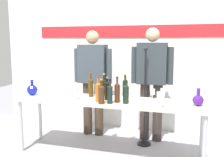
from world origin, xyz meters
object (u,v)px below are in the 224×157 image
at_px(wine_glass_left_0, 75,91).
at_px(wine_glass_right_4, 162,98).
at_px(presenter_left, 93,76).
at_px(wine_glass_right_1, 180,99).
at_px(decanter_blue_right, 198,100).
at_px(wine_bottle_4, 91,87).
at_px(wine_glass_right_5, 163,91).
at_px(wine_bottle_7, 126,93).
at_px(wine_glass_right_0, 159,95).
at_px(wine_bottle_1, 104,87).
at_px(wine_bottle_5, 101,94).
at_px(wine_glass_left_2, 66,87).
at_px(presenter_right, 152,77).
at_px(wine_bottle_3, 125,87).
at_px(display_table, 109,104).
at_px(microphone_stand, 144,113).
at_px(wine_bottle_2, 110,93).
at_px(wine_glass_left_5, 66,91).
at_px(wine_glass_left_4, 74,88).
at_px(wine_glass_right_3, 153,92).
at_px(wine_bottle_0, 117,92).
at_px(wine_glass_left_1, 45,90).
at_px(wine_glass_right_2, 171,92).
at_px(wine_glass_left_3, 54,87).
at_px(decanter_blue_left, 32,90).
at_px(wine_bottle_8, 107,90).
at_px(wine_bottle_6, 98,91).

bearing_deg(wine_glass_left_0, wine_glass_right_4, -6.27).
relative_size(presenter_left, wine_glass_right_1, 12.80).
bearing_deg(decanter_blue_right, presenter_left, 156.64).
bearing_deg(wine_bottle_4, wine_glass_right_5, 5.87).
relative_size(wine_bottle_7, wine_glass_right_0, 2.04).
bearing_deg(wine_bottle_1, wine_bottle_4, -142.95).
relative_size(wine_bottle_5, wine_bottle_7, 1.06).
bearing_deg(wine_glass_left_2, presenter_right, 21.08).
height_order(presenter_left, wine_bottle_3, presenter_left).
bearing_deg(wine_bottle_5, wine_bottle_7, 19.96).
xyz_separation_m(display_table, microphone_stand, (0.40, 0.45, -0.21)).
height_order(wine_bottle_2, wine_glass_left_5, wine_bottle_2).
relative_size(wine_glass_left_4, wine_glass_right_3, 0.97).
bearing_deg(wine_bottle_7, wine_glass_left_2, 160.88).
bearing_deg(display_table, wine_glass_left_0, -165.88).
xyz_separation_m(wine_bottle_0, wine_bottle_4, (-0.44, 0.23, 0.00)).
bearing_deg(display_table, wine_bottle_7, -26.99).
xyz_separation_m(wine_glass_left_1, wine_glass_right_2, (1.61, 0.39, -0.01)).
relative_size(wine_bottle_7, wine_glass_right_4, 1.79).
bearing_deg(microphone_stand, wine_bottle_4, -154.26).
xyz_separation_m(decanter_blue_right, wine_glass_right_0, (-0.46, 0.00, 0.03)).
relative_size(wine_bottle_1, wine_glass_left_2, 2.27).
relative_size(wine_glass_right_2, microphone_stand, 0.10).
distance_m(display_table, wine_glass_left_3, 0.88).
bearing_deg(wine_bottle_5, wine_glass_left_3, 157.07).
xyz_separation_m(presenter_left, wine_glass_right_3, (1.01, -0.48, -0.12)).
bearing_deg(wine_glass_right_2, wine_glass_right_0, -119.57).
bearing_deg(wine_glass_right_1, presenter_right, 118.88).
bearing_deg(wine_glass_left_5, decanter_blue_left, 174.02).
relative_size(wine_glass_left_4, wine_glass_left_5, 0.92).
bearing_deg(wine_bottle_2, wine_glass_right_1, 4.67).
height_order(presenter_left, wine_bottle_8, presenter_left).
relative_size(wine_glass_right_0, wine_glass_right_4, 0.88).
bearing_deg(wine_bottle_8, wine_glass_right_0, -1.04).
relative_size(wine_bottle_0, wine_glass_left_1, 2.01).
relative_size(wine_bottle_0, wine_glass_left_3, 2.20).
height_order(display_table, decanter_blue_right, decanter_blue_right).
bearing_deg(wine_bottle_0, wine_glass_right_0, 11.35).
xyz_separation_m(wine_bottle_3, wine_bottle_4, (-0.47, -0.07, -0.00)).
distance_m(presenter_right, wine_glass_left_2, 1.28).
relative_size(decanter_blue_left, wine_glass_left_5, 1.47).
height_order(wine_glass_left_1, microphone_stand, microphone_stand).
relative_size(display_table, wine_bottle_1, 7.96).
xyz_separation_m(display_table, wine_bottle_5, (-0.02, -0.23, 0.19)).
relative_size(decanter_blue_left, wine_glass_left_3, 1.49).
bearing_deg(presenter_right, presenter_left, 180.00).
bearing_deg(wine_glass_left_5, wine_glass_right_4, -7.14).
height_order(decanter_blue_right, wine_glass_left_1, decanter_blue_right).
relative_size(wine_glass_left_1, wine_glass_right_1, 1.23).
bearing_deg(wine_bottle_6, wine_glass_right_2, 23.09).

